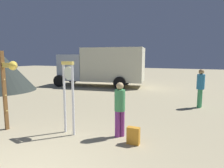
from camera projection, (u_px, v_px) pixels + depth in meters
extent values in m
cylinder|color=white|center=(64.00, 99.00, 5.77)|extent=(0.07, 0.07, 2.05)
cylinder|color=white|center=(73.00, 101.00, 5.53)|extent=(0.07, 0.07, 2.05)
cube|color=#FFE068|center=(68.00, 63.00, 5.50)|extent=(0.47, 0.19, 0.10)
cylinder|color=silver|center=(69.00, 73.00, 5.57)|extent=(0.39, 0.13, 0.39)
cube|color=black|center=(69.00, 73.00, 5.59)|extent=(0.07, 0.03, 0.09)
cube|color=black|center=(69.00, 73.00, 5.59)|extent=(0.08, 0.03, 0.14)
cube|color=brown|center=(4.00, 91.00, 5.96)|extent=(0.13, 0.13, 2.46)
cube|color=yellow|center=(8.00, 65.00, 5.56)|extent=(0.74, 0.30, 0.14)
cone|color=yellow|center=(15.00, 66.00, 5.25)|extent=(0.29, 0.31, 0.25)
sphere|color=#FFEF80|center=(7.00, 111.00, 5.99)|extent=(0.04, 0.04, 0.04)
sphere|color=#FFEC80|center=(6.00, 95.00, 5.92)|extent=(0.04, 0.04, 0.04)
sphere|color=#EFDC8F|center=(4.00, 79.00, 5.86)|extent=(0.04, 0.04, 0.04)
sphere|color=#FFF183|center=(3.00, 63.00, 5.79)|extent=(0.04, 0.04, 0.04)
cylinder|color=#82338B|center=(122.00, 123.00, 5.55)|extent=(0.14, 0.14, 0.76)
cylinder|color=#82338B|center=(117.00, 124.00, 5.49)|extent=(0.14, 0.14, 0.76)
cylinder|color=#409358|center=(120.00, 100.00, 5.43)|extent=(0.30, 0.30, 0.60)
sphere|color=tan|center=(120.00, 86.00, 5.37)|extent=(0.21, 0.21, 0.21)
cube|color=orange|center=(133.00, 136.00, 5.04)|extent=(0.33, 0.16, 0.46)
cube|color=orange|center=(134.00, 137.00, 5.15)|extent=(0.23, 0.04, 0.20)
cylinder|color=#3C995E|center=(199.00, 99.00, 8.68)|extent=(0.16, 0.16, 0.85)
cylinder|color=#3C995E|center=(200.00, 98.00, 8.80)|extent=(0.16, 0.16, 0.85)
cylinder|color=teal|center=(201.00, 82.00, 8.64)|extent=(0.34, 0.34, 0.67)
sphere|color=#A07E50|center=(201.00, 72.00, 8.58)|extent=(0.23, 0.23, 0.23)
cube|color=beige|center=(113.00, 65.00, 15.02)|extent=(4.97, 3.02, 2.55)
cube|color=#ABB7C8|center=(74.00, 67.00, 15.89)|extent=(2.27, 2.48, 2.05)
cube|color=black|center=(63.00, 62.00, 16.08)|extent=(0.33, 1.83, 0.90)
cylinder|color=black|center=(73.00, 78.00, 17.34)|extent=(0.93, 0.39, 0.90)
cylinder|color=black|center=(59.00, 81.00, 15.09)|extent=(0.93, 0.39, 0.90)
cylinder|color=black|center=(126.00, 79.00, 16.13)|extent=(0.93, 0.39, 0.90)
cylinder|color=black|center=(120.00, 83.00, 13.88)|extent=(0.93, 0.39, 0.90)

